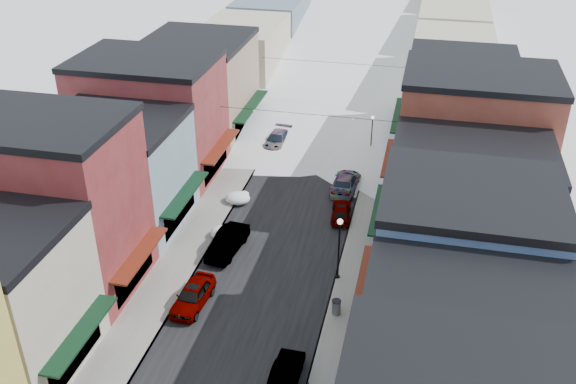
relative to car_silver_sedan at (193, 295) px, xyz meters
The scene contains 29 objects.
road 40.19m from the car_silver_sedan, 84.49° to the left, with size 10.00×160.00×0.01m, color black.
sidewalk_left 40.10m from the car_silver_sedan, 93.92° to the left, with size 3.20×160.00×0.15m, color gray.
sidewalk_right 41.35m from the car_silver_sedan, 75.35° to the left, with size 3.20×160.00×0.15m, color gray.
curb_left 40.02m from the car_silver_sedan, 91.71° to the left, with size 0.10×160.00×0.15m, color slate.
curb_right 40.98m from the car_silver_sedan, 77.44° to the left, with size 0.10×160.00×0.15m, color slate.
bldg_l_brick_near 11.27m from the car_silver_sedan, behind, with size 12.30×8.20×12.50m.
bldg_l_grayblue 13.49m from the car_silver_sedan, 136.04° to the left, with size 11.30×9.20×9.00m.
bldg_l_brick_far 21.28m from the car_silver_sedan, 119.86° to the left, with size 13.30×9.20×11.00m.
bldg_l_tan 29.81m from the car_silver_sedan, 108.43° to the left, with size 11.30×11.20×10.00m.
bldg_r_green 19.25m from the car_silver_sedan, 25.14° to the right, with size 11.30×9.20×9.50m.
bldg_r_blue 17.66m from the car_silver_sedan, ahead, with size 11.30×9.20×10.50m.
bldg_r_cream 20.54m from the car_silver_sedan, 29.67° to the left, with size 12.30×9.20×9.00m.
bldg_r_brick_far 26.67m from the car_silver_sedan, 46.46° to the left, with size 13.30×9.20×11.50m.
bldg_r_tan 33.87m from the car_silver_sedan, 59.55° to the left, with size 11.30×11.20×9.50m.
distant_blocks 63.20m from the car_silver_sedan, 86.49° to the left, with size 34.00×55.00×8.00m.
overhead_cables 28.29m from the car_silver_sedan, 82.01° to the left, with size 16.40×15.04×0.04m.
car_silver_sedan is the anchor object (origin of this frame).
car_dark_hatch 6.60m from the car_silver_sedan, 86.88° to the left, with size 1.72×4.93×1.63m, color black.
car_silver_wagon 25.75m from the car_silver_sedan, 90.98° to the left, with size 2.06×5.06×1.47m, color gray.
car_green_sedan 9.50m from the car_silver_sedan, 36.04° to the right, with size 1.49×4.27×1.41m, color black.
car_gray_suv 15.54m from the car_silver_sedan, 58.90° to the left, with size 1.57×3.90×1.33m, color gray.
car_black_sedan 19.76m from the car_silver_sedan, 67.21° to the left, with size 2.14×5.27×1.53m, color black.
car_lane_silver 38.73m from the car_silver_sedan, 87.55° to the left, with size 1.71×4.24×1.45m, color #A3A5AB.
car_lane_white 48.13m from the car_silver_sedan, 83.87° to the left, with size 2.45×5.32×1.48m, color white.
trash_can 9.63m from the car_silver_sedan, ahead, with size 0.62×0.62×1.06m.
streetlamp_near 10.62m from the car_silver_sedan, 28.81° to the left, with size 0.41×0.41×4.88m.
streetlamp_far 27.47m from the car_silver_sedan, 70.70° to the left, with size 0.33×0.33×4.00m.
snow_pile_mid 8.40m from the car_silver_sedan, 92.89° to the left, with size 2.26×2.59×0.96m.
snow_pile_far 13.98m from the car_silver_sedan, 94.20° to the left, with size 2.17×2.54×0.92m.
Camera 1 is at (9.95, -11.88, 27.83)m, focal length 40.00 mm.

